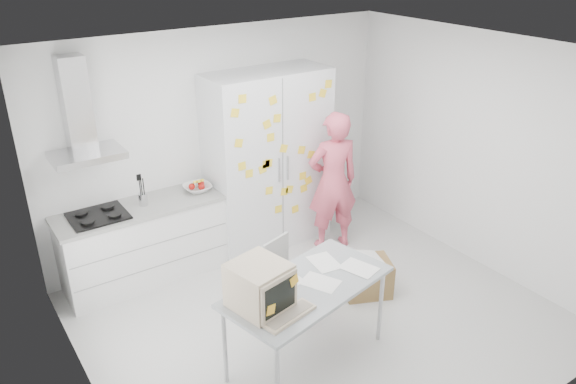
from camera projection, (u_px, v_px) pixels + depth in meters
floor at (319, 317)px, 5.85m from camera, size 4.50×4.00×0.02m
walls at (280, 175)px, 5.82m from camera, size 4.52×4.01×2.70m
ceiling at (326, 55)px, 4.71m from camera, size 4.50×4.00×0.02m
counter_run at (144, 242)px, 6.31m from camera, size 1.84×0.63×1.28m
range_hood at (79, 119)px, 5.56m from camera, size 0.70×0.48×1.01m
tall_cabinet at (268, 160)px, 6.87m from camera, size 1.50×0.68×2.20m
person at (333, 182)px, 6.81m from camera, size 0.73×0.57×1.77m
desk at (279, 288)px, 4.70m from camera, size 1.66×1.08×1.22m
chair at (284, 274)px, 5.69m from camera, size 0.48×0.48×0.86m
cardboard_box at (367, 276)px, 6.16m from camera, size 0.61×0.56×0.44m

